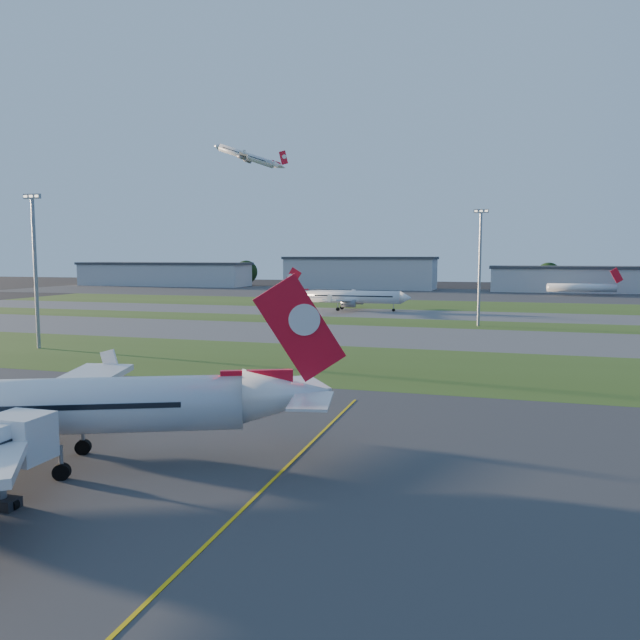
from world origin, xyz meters
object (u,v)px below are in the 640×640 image
at_px(mini_jet_near, 582,287).
at_px(light_mast_west, 35,261).
at_px(airliner_parked, 22,409).
at_px(airliner_taxiing, 350,297).
at_px(light_mast_centre, 480,259).

height_order(mini_jet_near, light_mast_west, light_mast_west).
relative_size(airliner_parked, airliner_taxiing, 1.09).
bearing_deg(light_mast_centre, mini_jet_near, 73.81).
bearing_deg(mini_jet_near, airliner_parked, -116.43).
bearing_deg(mini_jet_near, light_mast_west, -131.53).
relative_size(airliner_taxiing, mini_jet_near, 1.24).
bearing_deg(light_mast_centre, light_mast_west, -141.34).
bearing_deg(light_mast_west, light_mast_centre, 38.66).
distance_m(airliner_parked, light_mast_west, 65.81).
height_order(airliner_parked, light_mast_west, light_mast_west).
relative_size(airliner_parked, mini_jet_near, 1.35).
height_order(mini_jet_near, light_mast_centre, light_mast_centre).
relative_size(light_mast_west, light_mast_centre, 1.00).
bearing_deg(mini_jet_near, airliner_taxiing, -139.42).
relative_size(airliner_parked, light_mast_centre, 1.49).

